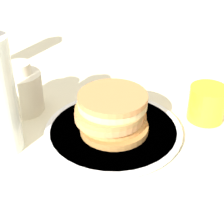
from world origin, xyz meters
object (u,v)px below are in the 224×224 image
plate (112,131)px  cream_jug (22,91)px  pancake_stack (113,112)px  juice_glass (207,103)px

plate → cream_jug: cream_jug is taller
plate → cream_jug: 0.23m
pancake_stack → cream_jug: 0.22m
plate → pancake_stack: 0.05m
pancake_stack → juice_glass: size_ratio=1.92×
cream_jug → pancake_stack: bearing=-129.8°
pancake_stack → juice_glass: pancake_stack is taller
juice_glass → plate: bearing=90.1°
plate → pancake_stack: size_ratio=1.85×
plate → pancake_stack: (0.00, -0.00, 0.05)m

